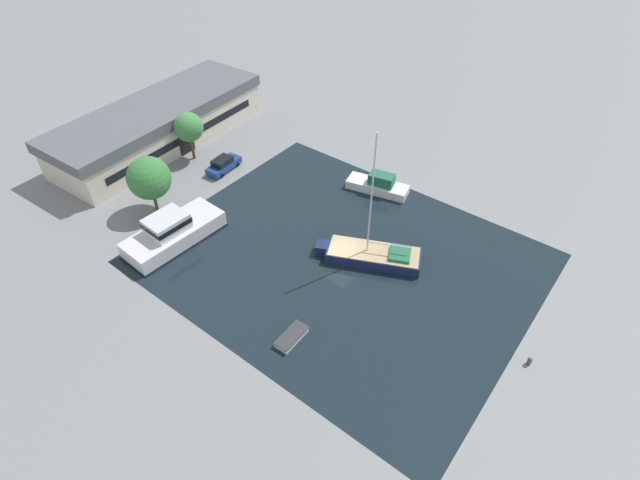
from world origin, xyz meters
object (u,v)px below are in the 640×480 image
Objects in this scene: warehouse_building at (159,124)px; parked_car at (223,164)px; quay_tree_by_water at (149,178)px; sailboat_moored at (372,255)px; cabin_boat at (378,185)px; small_dinghy at (292,337)px; motor_cruiser at (173,232)px; quay_tree_near_building at (189,127)px.

warehouse_building reaches higher than parked_car.
parked_car is (10.16, -0.09, -3.40)m from quay_tree_by_water.
sailboat_moored is 11.84m from cabin_boat.
warehouse_building is 37.62m from small_dinghy.
warehouse_building is 21.10m from motor_cruiser.
sailboat_moored reaches higher than warehouse_building.
quay_tree_near_building is 1.93× the size of small_dinghy.
sailboat_moored reaches higher than quay_tree_by_water.
quay_tree_by_water is at bearing 83.76° from sailboat_moored.
motor_cruiser is at bearing 95.23° from sailboat_moored.
small_dinghy is (-14.55, -23.25, -0.58)m from parked_car.
cabin_boat is (8.23, -28.80, -1.86)m from warehouse_building.
warehouse_building is 9.23× the size of small_dinghy.
quay_tree_by_water is 0.62× the size of motor_cruiser.
parked_car is at bearing 101.62° from cabin_boat.
warehouse_building is 11.59m from parked_car.
parked_car is 0.34× the size of sailboat_moored.
motor_cruiser reaches higher than small_dinghy.
small_dinghy is at bearing -116.60° from quay_tree_near_building.
parked_car reaches higher than small_dinghy.
motor_cruiser is (-2.31, -5.76, -2.97)m from quay_tree_by_water.
quay_tree_by_water is at bearing -12.47° from small_dinghy.
sailboat_moored is at bearing -163.50° from cabin_boat.
warehouse_building is 4.53× the size of quay_tree_by_water.
quay_tree_by_water is (-9.75, -4.92, -0.16)m from quay_tree_near_building.
warehouse_building is at bearing 48.79° from quay_tree_by_water.
quay_tree_near_building reaches higher than small_dinghy.
quay_tree_by_water is 24.86m from sailboat_moored.
motor_cruiser is at bearing -138.49° from quay_tree_near_building.
quay_tree_near_building is at bearing -28.40° from small_dinghy.
motor_cruiser reaches higher than cabin_boat.
sailboat_moored is 1.88× the size of cabin_boat.
warehouse_building is 3.98× the size of cabin_boat.
warehouse_building reaches higher than small_dinghy.
small_dinghy is (-4.39, -23.33, -3.97)m from quay_tree_by_water.
warehouse_building reaches higher than cabin_boat.
sailboat_moored reaches higher than motor_cruiser.
quay_tree_by_water is at bearing 123.00° from cabin_boat.
quay_tree_by_water is 6.88m from motor_cruiser.
parked_car is at bearing -91.85° from warehouse_building.
small_dinghy is 0.43× the size of cabin_boat.
warehouse_building is at bearing 88.25° from quay_tree_near_building.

